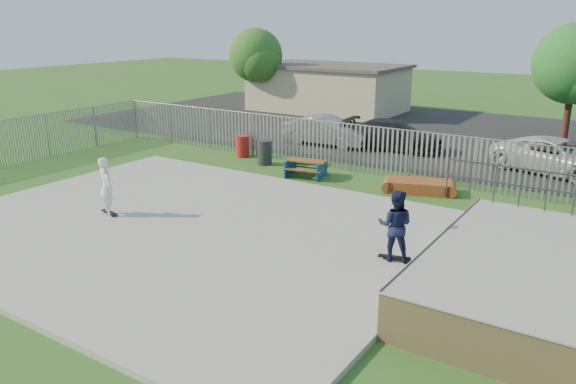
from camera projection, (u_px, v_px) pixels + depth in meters
The scene contains 19 objects.
ground at pixel (185, 230), 17.09m from camera, with size 120.00×120.00×0.00m, color #325F20.
concrete_slab at pixel (185, 227), 17.07m from camera, with size 15.00×12.00×0.15m, color #9C9C97.
quarter_pipe at pixel (523, 275), 12.78m from camera, with size 5.50×7.05×2.19m.
fence at pixel (294, 170), 19.94m from camera, with size 26.04×16.02×2.00m.
picnic_table at pixel (306, 168), 22.82m from camera, with size 1.87×1.64×0.69m.
funbox at pixel (419, 186), 20.77m from camera, with size 2.45×1.75×0.44m.
trash_bin_red at pixel (243, 146), 26.09m from camera, with size 0.60×0.60×1.00m, color #A51919.
trash_bin_grey at pixel (264, 153), 24.71m from camera, with size 0.64×0.64×1.07m, color #28282B.
parking_lot at pixel (414, 131), 32.28m from camera, with size 40.00×18.00×0.02m, color black.
car_silver at pixel (327, 131), 28.44m from camera, with size 1.54×4.43×1.46m, color #A6A7AB.
car_dark at pixel (394, 135), 27.47m from camera, with size 2.00×4.91×1.43m, color black.
car_white at pixel (558, 157), 23.05m from camera, with size 2.40×5.20×1.44m, color silver.
building at pixel (328, 88), 39.20m from camera, with size 10.40×6.40×3.20m.
tree_left at pixel (256, 56), 38.47m from camera, with size 3.66×3.66×5.64m.
tree_mid at pixel (575, 64), 27.24m from camera, with size 3.93×3.93×6.07m.
skateboard_a at pixel (393, 258), 14.60m from camera, with size 0.82×0.41×0.08m.
skateboard_b at pixel (109, 213), 17.99m from camera, with size 0.82×0.38×0.08m.
skater_navy at pixel (395, 225), 14.33m from camera, with size 0.91×0.71×1.88m, color #13173D.
skater_white at pixel (107, 186), 17.73m from camera, with size 0.68×0.45×1.88m, color white.
Camera 1 is at (11.40, -11.66, 6.11)m, focal length 35.00 mm.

